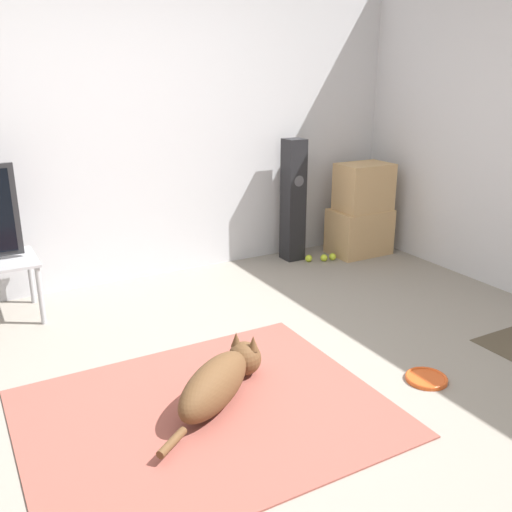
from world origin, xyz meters
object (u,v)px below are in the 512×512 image
at_px(cardboard_box_upper, 364,187).
at_px(tennis_ball_loose_on_carpet, 324,258).
at_px(dog, 220,380).
at_px(floor_speaker, 293,201).
at_px(frisbee, 426,378).
at_px(tennis_ball_near_speaker, 333,257).
at_px(tennis_ball_by_boxes, 309,258).
at_px(cardboard_box_lower, 359,231).

xyz_separation_m(cardboard_box_upper, tennis_ball_loose_on_carpet, (-0.45, -0.03, -0.62)).
relative_size(dog, floor_speaker, 0.74).
distance_m(frisbee, tennis_ball_near_speaker, 2.16).
bearing_deg(floor_speaker, cardboard_box_upper, -15.51).
bearing_deg(tennis_ball_loose_on_carpet, floor_speaker, 135.57).
distance_m(frisbee, tennis_ball_by_boxes, 2.16).
distance_m(dog, cardboard_box_upper, 2.89).
relative_size(frisbee, cardboard_box_lower, 0.44).
bearing_deg(floor_speaker, dog, -131.49).
distance_m(dog, cardboard_box_lower, 2.84).
xyz_separation_m(tennis_ball_near_speaker, tennis_ball_loose_on_carpet, (-0.09, 0.01, 0.00)).
relative_size(frisbee, tennis_ball_near_speaker, 3.66).
distance_m(floor_speaker, tennis_ball_loose_on_carpet, 0.61).
bearing_deg(cardboard_box_upper, frisbee, -119.67).
bearing_deg(tennis_ball_by_boxes, cardboard_box_lower, -1.55).
bearing_deg(tennis_ball_loose_on_carpet, tennis_ball_near_speaker, -8.35).
relative_size(frisbee, tennis_ball_loose_on_carpet, 3.66).
bearing_deg(cardboard_box_upper, tennis_ball_loose_on_carpet, -176.42).
distance_m(cardboard_box_upper, tennis_ball_near_speaker, 0.71).
relative_size(frisbee, floor_speaker, 0.22).
relative_size(cardboard_box_upper, floor_speaker, 0.44).
distance_m(tennis_ball_near_speaker, tennis_ball_loose_on_carpet, 0.09).
xyz_separation_m(cardboard_box_lower, cardboard_box_upper, (0.01, -0.01, 0.43)).
height_order(tennis_ball_by_boxes, tennis_ball_loose_on_carpet, same).
distance_m(frisbee, floor_speaker, 2.35).
relative_size(tennis_ball_by_boxes, tennis_ball_near_speaker, 1.00).
relative_size(frisbee, cardboard_box_upper, 0.50).
bearing_deg(frisbee, tennis_ball_near_speaker, 68.06).
height_order(dog, cardboard_box_lower, cardboard_box_lower).
height_order(floor_speaker, tennis_ball_by_boxes, floor_speaker).
bearing_deg(dog, floor_speaker, 48.51).
bearing_deg(cardboard_box_upper, tennis_ball_near_speaker, -173.47).
distance_m(cardboard_box_lower, floor_speaker, 0.75).
relative_size(frisbee, tennis_ball_by_boxes, 3.66).
bearing_deg(tennis_ball_by_boxes, tennis_ball_loose_on_carpet, -23.42).
bearing_deg(tennis_ball_near_speaker, cardboard_box_lower, 9.02).
relative_size(cardboard_box_lower, tennis_ball_loose_on_carpet, 8.34).
distance_m(frisbee, cardboard_box_upper, 2.44).
distance_m(cardboard_box_lower, tennis_ball_near_speaker, 0.40).
xyz_separation_m(frisbee, cardboard_box_upper, (1.17, 2.05, 0.64)).
xyz_separation_m(dog, tennis_ball_by_boxes, (1.72, 1.70, -0.10)).
bearing_deg(frisbee, tennis_ball_loose_on_carpet, 70.39).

